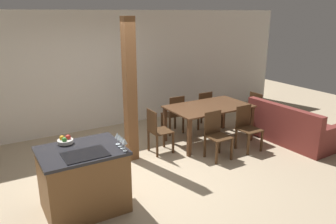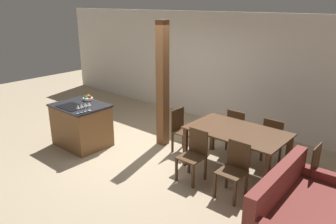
{
  "view_description": "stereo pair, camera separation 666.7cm",
  "coord_description": "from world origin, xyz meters",
  "px_view_note": "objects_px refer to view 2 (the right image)",
  "views": [
    {
      "loc": [
        -2.25,
        -4.58,
        2.66
      ],
      "look_at": [
        0.6,
        0.2,
        0.95
      ],
      "focal_mm": 35.0,
      "sensor_mm": 36.0,
      "label": 1
    },
    {
      "loc": [
        4.41,
        -4.22,
        2.94
      ],
      "look_at": [
        0.6,
        0.2,
        0.95
      ],
      "focal_mm": 35.0,
      "sensor_mm": 36.0,
      "label": 2
    }
  ],
  "objects_px": {
    "dining_chair_near_right": "(234,169)",
    "timber_post": "(163,85)",
    "dining_table": "(237,135)",
    "wine_glass_far": "(85,105)",
    "dining_chair_near_left": "(194,154)",
    "wine_glass_end": "(89,104)",
    "dining_chair_foot_end": "(306,168)",
    "wine_glass_near": "(78,107)",
    "couch": "(302,214)",
    "dining_chair_far_left": "(238,129)",
    "dining_chair_head_end": "(182,130)",
    "kitchen_island": "(82,125)",
    "wine_glass_middle": "(82,106)",
    "dining_chair_far_right": "(274,139)",
    "fruit_bowl": "(88,98)"
  },
  "relations": [
    {
      "from": "dining_chair_near_left",
      "to": "wine_glass_end",
      "type": "bearing_deg",
      "value": -166.62
    },
    {
      "from": "kitchen_island",
      "to": "wine_glass_end",
      "type": "xyz_separation_m",
      "value": [
        0.48,
        -0.11,
        0.59
      ]
    },
    {
      "from": "dining_table",
      "to": "dining_chair_near_left",
      "type": "height_order",
      "value": "dining_chair_near_left"
    },
    {
      "from": "couch",
      "to": "dining_chair_far_left",
      "type": "bearing_deg",
      "value": 46.93
    },
    {
      "from": "wine_glass_near",
      "to": "dining_chair_far_right",
      "type": "distance_m",
      "value": 3.75
    },
    {
      "from": "wine_glass_near",
      "to": "dining_chair_near_left",
      "type": "bearing_deg",
      "value": 19.52
    },
    {
      "from": "wine_glass_near",
      "to": "dining_chair_head_end",
      "type": "bearing_deg",
      "value": 48.96
    },
    {
      "from": "wine_glass_middle",
      "to": "dining_chair_far_left",
      "type": "height_order",
      "value": "wine_glass_middle"
    },
    {
      "from": "dining_chair_near_right",
      "to": "dining_chair_foot_end",
      "type": "bearing_deg",
      "value": 41.42
    },
    {
      "from": "dining_chair_head_end",
      "to": "dining_table",
      "type": "bearing_deg",
      "value": -90.0
    },
    {
      "from": "wine_glass_near",
      "to": "dining_chair_far_right",
      "type": "xyz_separation_m",
      "value": [
        2.94,
        2.26,
        -0.57
      ]
    },
    {
      "from": "wine_glass_middle",
      "to": "wine_glass_far",
      "type": "bearing_deg",
      "value": 90.0
    },
    {
      "from": "wine_glass_middle",
      "to": "dining_chair_far_left",
      "type": "distance_m",
      "value": 3.12
    },
    {
      "from": "dining_chair_far_left",
      "to": "timber_post",
      "type": "relative_size",
      "value": 0.34
    },
    {
      "from": "wine_glass_far",
      "to": "fruit_bowl",
      "type": "bearing_deg",
      "value": 140.64
    },
    {
      "from": "wine_glass_end",
      "to": "dining_table",
      "type": "bearing_deg",
      "value": 26.31
    },
    {
      "from": "couch",
      "to": "dining_table",
      "type": "bearing_deg",
      "value": 56.7
    },
    {
      "from": "dining_chair_head_end",
      "to": "wine_glass_end",
      "type": "bearing_deg",
      "value": 133.75
    },
    {
      "from": "fruit_bowl",
      "to": "dining_chair_near_right",
      "type": "xyz_separation_m",
      "value": [
        3.55,
        0.1,
        -0.48
      ]
    },
    {
      "from": "kitchen_island",
      "to": "dining_chair_near_right",
      "type": "height_order",
      "value": "kitchen_island"
    },
    {
      "from": "dining_chair_far_right",
      "to": "dining_chair_near_right",
      "type": "bearing_deg",
      "value": 90.0
    },
    {
      "from": "fruit_bowl",
      "to": "dining_chair_near_left",
      "type": "relative_size",
      "value": 0.24
    },
    {
      "from": "kitchen_island",
      "to": "wine_glass_middle",
      "type": "distance_m",
      "value": 0.81
    },
    {
      "from": "wine_glass_middle",
      "to": "timber_post",
      "type": "xyz_separation_m",
      "value": [
        0.78,
        1.45,
        0.26
      ]
    },
    {
      "from": "dining_chair_near_right",
      "to": "dining_chair_head_end",
      "type": "distance_m",
      "value": 1.79
    },
    {
      "from": "dining_table",
      "to": "wine_glass_end",
      "type": "bearing_deg",
      "value": -153.69
    },
    {
      "from": "wine_glass_far",
      "to": "timber_post",
      "type": "xyz_separation_m",
      "value": [
        0.78,
        1.36,
        0.26
      ]
    },
    {
      "from": "dining_chair_far_left",
      "to": "dining_chair_head_end",
      "type": "bearing_deg",
      "value": 41.42
    },
    {
      "from": "dining_chair_foot_end",
      "to": "timber_post",
      "type": "relative_size",
      "value": 0.34
    },
    {
      "from": "dining_chair_near_right",
      "to": "timber_post",
      "type": "distance_m",
      "value": 2.44
    },
    {
      "from": "kitchen_island",
      "to": "timber_post",
      "type": "height_order",
      "value": "timber_post"
    },
    {
      "from": "timber_post",
      "to": "dining_table",
      "type": "bearing_deg",
      "value": -0.61
    },
    {
      "from": "wine_glass_far",
      "to": "timber_post",
      "type": "distance_m",
      "value": 1.59
    },
    {
      "from": "dining_chair_near_left",
      "to": "dining_chair_near_right",
      "type": "distance_m",
      "value": 0.78
    },
    {
      "from": "wine_glass_end",
      "to": "dining_chair_head_end",
      "type": "xyz_separation_m",
      "value": [
        1.32,
        1.26,
        -0.57
      ]
    },
    {
      "from": "wine_glass_far",
      "to": "dining_chair_near_left",
      "type": "bearing_deg",
      "value": 15.47
    },
    {
      "from": "dining_chair_far_left",
      "to": "dining_chair_foot_end",
      "type": "relative_size",
      "value": 1.0
    },
    {
      "from": "wine_glass_near",
      "to": "dining_chair_near_right",
      "type": "relative_size",
      "value": 0.2
    },
    {
      "from": "dining_chair_far_left",
      "to": "dining_chair_head_end",
      "type": "height_order",
      "value": "same"
    },
    {
      "from": "dining_chair_near_left",
      "to": "couch",
      "type": "distance_m",
      "value": 1.93
    },
    {
      "from": "wine_glass_middle",
      "to": "dining_chair_far_right",
      "type": "xyz_separation_m",
      "value": [
        2.94,
        2.18,
        -0.57
      ]
    },
    {
      "from": "dining_chair_near_left",
      "to": "dining_chair_far_right",
      "type": "bearing_deg",
      "value": 62.56
    },
    {
      "from": "wine_glass_end",
      "to": "dining_chair_near_right",
      "type": "xyz_separation_m",
      "value": [
        2.94,
        0.51,
        -0.57
      ]
    },
    {
      "from": "dining_table",
      "to": "dining_chair_far_left",
      "type": "relative_size",
      "value": 1.95
    },
    {
      "from": "dining_chair_near_right",
      "to": "dining_chair_foot_end",
      "type": "relative_size",
      "value": 1.0
    },
    {
      "from": "wine_glass_far",
      "to": "kitchen_island",
      "type": "bearing_deg",
      "value": 157.84
    },
    {
      "from": "wine_glass_far",
      "to": "dining_chair_far_right",
      "type": "height_order",
      "value": "wine_glass_far"
    },
    {
      "from": "wine_glass_middle",
      "to": "timber_post",
      "type": "bearing_deg",
      "value": 61.72
    },
    {
      "from": "dining_chair_far_left",
      "to": "dining_chair_far_right",
      "type": "height_order",
      "value": "same"
    },
    {
      "from": "wine_glass_near",
      "to": "dining_chair_near_right",
      "type": "xyz_separation_m",
      "value": [
        2.94,
        0.77,
        -0.57
      ]
    }
  ]
}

